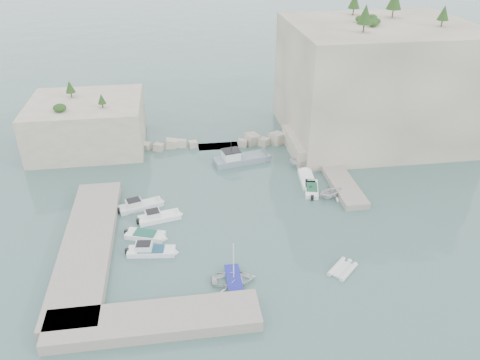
{
  "coord_description": "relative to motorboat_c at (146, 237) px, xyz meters",
  "views": [
    {
      "loc": [
        -6.89,
        -41.66,
        30.31
      ],
      "look_at": [
        0.0,
        6.0,
        3.0
      ],
      "focal_mm": 35.0,
      "sensor_mm": 36.0,
      "label": 1
    }
  ],
  "objects": [
    {
      "name": "motorboat_a",
      "position": [
        -0.7,
        6.03,
        0.0
      ],
      "size": [
        5.86,
        3.28,
        1.4
      ],
      "primitive_type": null,
      "rotation": [
        0.0,
        0.0,
        0.3
      ],
      "color": "silver",
      "rests_on": "ground"
    },
    {
      "name": "vegetation",
      "position": [
        28.99,
        24.14,
        17.93
      ],
      "size": [
        53.48,
        13.88,
        13.4
      ],
      "color": "#1E4219",
      "rests_on": "ground"
    },
    {
      "name": "tender_east_b",
      "position": [
        20.46,
        6.89,
        0.0
      ],
      "size": [
        2.67,
        4.87,
        0.7
      ],
      "primitive_type": null,
      "rotation": [
        0.0,
        0.0,
        1.32
      ],
      "color": "white",
      "rests_on": "ground"
    },
    {
      "name": "breakwater",
      "position": [
        10.16,
        21.73,
        0.7
      ],
      "size": [
        28.0,
        3.0,
        1.4
      ],
      "primitive_type": "cube",
      "color": "beige",
      "rests_on": "ground"
    },
    {
      "name": "outcrop_west",
      "position": [
        -8.84,
        24.73,
        3.5
      ],
      "size": [
        16.0,
        14.0,
        7.0
      ],
      "primitive_type": "cube",
      "color": "beige",
      "rests_on": "ground"
    },
    {
      "name": "ground",
      "position": [
        11.16,
        -0.27,
        0.0
      ],
      "size": [
        400.0,
        400.0,
        0.0
      ],
      "primitive_type": "plane",
      "color": "#436561",
      "rests_on": "ground"
    },
    {
      "name": "motorboat_d",
      "position": [
        0.71,
        -2.94,
        0.0
      ],
      "size": [
        5.43,
        2.22,
        1.4
      ],
      "primitive_type": null,
      "rotation": [
        0.0,
        0.0,
        -0.13
      ],
      "color": "white",
      "rests_on": "ground"
    },
    {
      "name": "rowboat",
      "position": [
        8.52,
        -8.34,
        0.0
      ],
      "size": [
        4.24,
        3.04,
        0.87
      ],
      "primitive_type": "imported",
      "rotation": [
        0.0,
        0.0,
        1.57
      ],
      "color": "white",
      "rests_on": "ground"
    },
    {
      "name": "quay_south",
      "position": [
        1.16,
        -12.77,
        0.55
      ],
      "size": [
        18.0,
        4.0,
        1.1
      ],
      "primitive_type": "cube",
      "color": "#9E9689",
      "rests_on": "ground"
    },
    {
      "name": "motorboat_b",
      "position": [
        1.5,
        3.22,
        0.0
      ],
      "size": [
        5.43,
        2.78,
        1.4
      ],
      "primitive_type": null,
      "rotation": [
        0.0,
        0.0,
        0.22
      ],
      "color": "white",
      "rests_on": "ground"
    },
    {
      "name": "work_boat",
      "position": [
        12.9,
        16.05,
        0.0
      ],
      "size": [
        8.99,
        4.29,
        2.2
      ],
      "primitive_type": null,
      "rotation": [
        0.0,
        0.0,
        0.21
      ],
      "color": "slate",
      "rests_on": "ground"
    },
    {
      "name": "tender_east_a",
      "position": [
        22.34,
        5.13,
        0.0
      ],
      "size": [
        4.37,
        4.08,
        1.87
      ],
      "primitive_type": "imported",
      "rotation": [
        0.0,
        0.0,
        1.91
      ],
      "color": "silver",
      "rests_on": "ground"
    },
    {
      "name": "tender_east_d",
      "position": [
        21.14,
        13.23,
        0.0
      ],
      "size": [
        4.2,
        2.83,
        1.52
      ],
      "primitive_type": "imported",
      "rotation": [
        0.0,
        0.0,
        1.19
      ],
      "color": "silver",
      "rests_on": "ground"
    },
    {
      "name": "cliff_terrace",
      "position": [
        24.16,
        17.73,
        1.25
      ],
      "size": [
        8.0,
        10.0,
        2.5
      ],
      "primitive_type": "cube",
      "color": "beige",
      "rests_on": "ground"
    },
    {
      "name": "cliff_east",
      "position": [
        34.16,
        22.73,
        8.5
      ],
      "size": [
        26.0,
        22.0,
        17.0
      ],
      "primitive_type": "cube",
      "color": "beige",
      "rests_on": "ground"
    },
    {
      "name": "tender_east_c",
      "position": [
        20.57,
        9.44,
        0.0
      ],
      "size": [
        2.33,
        5.62,
        0.7
      ],
      "primitive_type": null,
      "rotation": [
        0.0,
        0.0,
        1.47
      ],
      "color": "white",
      "rests_on": "ground"
    },
    {
      "name": "ledge_east",
      "position": [
        24.66,
        9.73,
        0.4
      ],
      "size": [
        3.0,
        16.0,
        0.8
      ],
      "primitive_type": "cube",
      "color": "#9E9689",
      "rests_on": "ground"
    },
    {
      "name": "motorboat_c",
      "position": [
        0.0,
        0.0,
        0.0
      ],
      "size": [
        4.86,
        3.04,
        0.7
      ],
      "primitive_type": null,
      "rotation": [
        0.0,
        0.0,
        -0.33
      ],
      "color": "white",
      "rests_on": "ground"
    },
    {
      "name": "inflatable_dinghy",
      "position": [
        19.26,
        -8.3,
        0.0
      ],
      "size": [
        3.61,
        3.55,
        0.44
      ],
      "primitive_type": null,
      "rotation": [
        0.0,
        0.0,
        0.76
      ],
      "color": "silver",
      "rests_on": "ground"
    },
    {
      "name": "quay_west",
      "position": [
        -5.84,
        -1.27,
        0.55
      ],
      "size": [
        5.0,
        24.0,
        1.1
      ],
      "primitive_type": "cube",
      "color": "#9E9689",
      "rests_on": "ground"
    },
    {
      "name": "rowboat_mast",
      "position": [
        8.52,
        -8.34,
        2.54
      ],
      "size": [
        0.1,
        0.1,
        4.2
      ],
      "primitive_type": "cylinder",
      "color": "white",
      "rests_on": "rowboat"
    }
  ]
}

